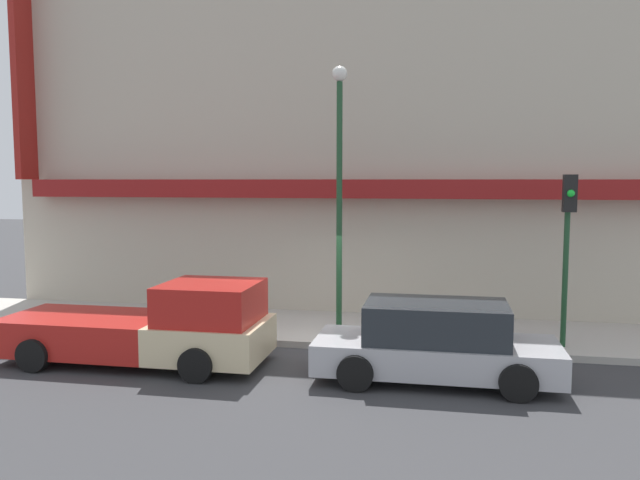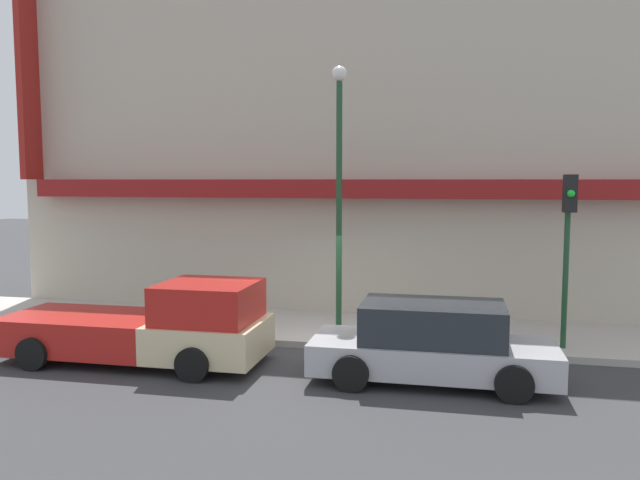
# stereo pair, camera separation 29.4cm
# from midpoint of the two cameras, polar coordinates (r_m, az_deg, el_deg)

# --- Properties ---
(ground_plane) EXTENTS (80.00, 80.00, 0.00)m
(ground_plane) POSITION_cam_midpoint_polar(r_m,az_deg,el_deg) (14.30, -0.51, -9.98)
(ground_plane) COLOR #38383A
(sidewalk) EXTENTS (36.00, 3.35, 0.16)m
(sidewalk) POSITION_cam_midpoint_polar(r_m,az_deg,el_deg) (15.87, 0.71, -8.12)
(sidewalk) COLOR #B7B2A8
(sidewalk) RESTS_ON ground
(building) EXTENTS (19.80, 3.80, 11.28)m
(building) POSITION_cam_midpoint_polar(r_m,az_deg,el_deg) (18.59, 2.43, 9.60)
(building) COLOR #BCB29E
(building) RESTS_ON ground
(pickup_truck) EXTENTS (5.55, 2.19, 1.74)m
(pickup_truck) POSITION_cam_midpoint_polar(r_m,az_deg,el_deg) (13.55, -15.57, -7.73)
(pickup_truck) COLOR beige
(pickup_truck) RESTS_ON ground
(parked_car) EXTENTS (4.57, 2.00, 1.51)m
(parked_car) POSITION_cam_midpoint_polar(r_m,az_deg,el_deg) (12.18, 9.84, -9.26)
(parked_car) COLOR #ADADB2
(parked_car) RESTS_ON ground
(fire_hydrant) EXTENTS (0.16, 0.16, 0.69)m
(fire_hydrant) POSITION_cam_midpoint_polar(r_m,az_deg,el_deg) (15.74, -9.56, -6.76)
(fire_hydrant) COLOR red
(fire_hydrant) RESTS_ON sidewalk
(street_lamp) EXTENTS (0.36, 0.36, 6.31)m
(street_lamp) POSITION_cam_midpoint_polar(r_m,az_deg,el_deg) (14.82, 1.21, 6.34)
(street_lamp) COLOR #1E4728
(street_lamp) RESTS_ON sidewalk
(traffic_light) EXTENTS (0.28, 0.42, 3.78)m
(traffic_light) POSITION_cam_midpoint_polar(r_m,az_deg,el_deg) (14.39, 21.16, 0.88)
(traffic_light) COLOR #1E4728
(traffic_light) RESTS_ON sidewalk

